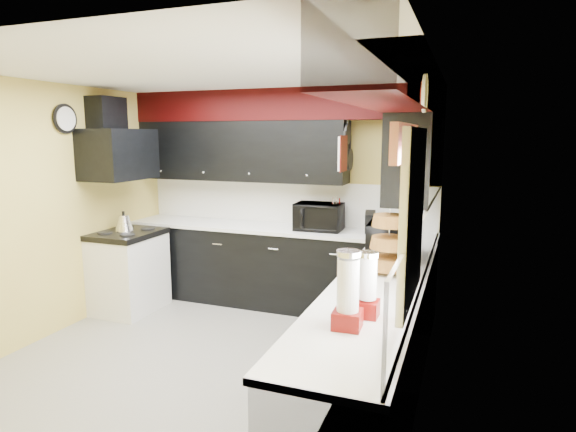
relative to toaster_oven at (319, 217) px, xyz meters
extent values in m
plane|color=gray|center=(-0.52, -1.50, -1.09)|extent=(3.60, 3.60, 0.00)
cube|color=#E0C666|center=(-0.52, 0.30, 0.16)|extent=(3.60, 0.06, 2.50)
cube|color=#E0C666|center=(1.28, -1.50, 0.16)|extent=(0.06, 3.60, 2.50)
cube|color=#E0C666|center=(-2.32, -1.50, 0.16)|extent=(0.06, 3.60, 2.50)
cube|color=white|center=(-0.52, -1.50, 1.41)|extent=(3.60, 3.60, 0.06)
cube|color=black|center=(-0.52, 0.00, -0.64)|extent=(3.60, 0.60, 0.90)
cube|color=black|center=(0.98, -1.80, -0.64)|extent=(0.60, 3.00, 0.90)
cube|color=white|center=(-0.52, 0.00, -0.17)|extent=(3.62, 0.64, 0.04)
cube|color=white|center=(0.98, -1.80, -0.17)|extent=(0.64, 3.02, 0.04)
cube|color=white|center=(-0.52, 0.29, 0.10)|extent=(3.60, 0.02, 0.50)
cube|color=white|center=(1.27, -1.50, 0.10)|extent=(0.02, 3.60, 0.50)
cube|color=black|center=(-1.02, 0.13, 0.71)|extent=(2.60, 0.35, 0.70)
cube|color=black|center=(1.10, -0.60, 0.71)|extent=(0.35, 1.80, 0.70)
cube|color=black|center=(-0.52, 0.12, 1.23)|extent=(3.60, 0.36, 0.35)
cube|color=black|center=(1.10, -1.68, 1.23)|extent=(0.36, 3.24, 0.35)
cube|color=white|center=(-2.02, -0.75, -0.66)|extent=(0.60, 0.75, 0.86)
cube|color=black|center=(-2.02, -0.75, -0.20)|extent=(0.62, 0.77, 0.06)
cube|color=black|center=(-2.07, -0.75, 0.69)|extent=(0.50, 0.78, 0.55)
cube|color=black|center=(-2.20, -0.75, 1.11)|extent=(0.24, 0.40, 0.40)
cube|color=red|center=(1.21, -2.40, 0.86)|extent=(0.04, 0.88, 0.20)
cube|color=white|center=(0.31, -0.20, 0.71)|extent=(0.03, 0.26, 0.35)
imported|color=black|center=(0.00, 0.00, 0.00)|extent=(0.53, 0.45, 0.30)
imported|color=black|center=(0.94, -0.90, 0.00)|extent=(0.40, 0.57, 0.31)
cylinder|color=white|center=(0.19, 0.03, -0.08)|extent=(0.17, 0.17, 0.14)
cube|color=black|center=(0.58, 0.01, -0.03)|extent=(0.13, 0.17, 0.24)
camera|label=1|loc=(1.53, -5.07, 0.90)|focal=30.00mm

